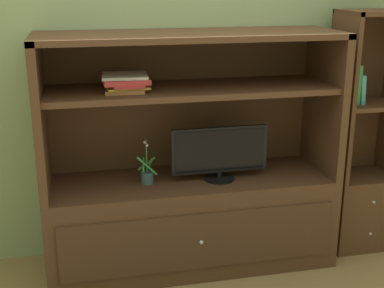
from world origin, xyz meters
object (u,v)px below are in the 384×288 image
object	(u,v)px
tv_monitor	(220,152)
potted_plant	(147,176)
upright_book_row	(354,87)
media_console	(190,196)
bookshelf_tall	(361,171)
magazine_stack	(125,82)

from	to	relation	value
tv_monitor	potted_plant	world-z (taller)	tv_monitor
tv_monitor	potted_plant	bearing A→B (deg)	175.59
potted_plant	upright_book_row	xyz separation A→B (m)	(1.41, 0.03, 0.51)
media_console	bookshelf_tall	distance (m)	1.25
potted_plant	upright_book_row	bearing A→B (deg)	1.12
potted_plant	bookshelf_tall	distance (m)	1.54
media_console	magazine_stack	xyz separation A→B (m)	(-0.40, -0.00, 0.79)
potted_plant	upright_book_row	distance (m)	1.50
media_console	upright_book_row	distance (m)	1.32
tv_monitor	upright_book_row	world-z (taller)	upright_book_row
potted_plant	magazine_stack	size ratio (longest dim) A/B	0.83
media_console	potted_plant	world-z (taller)	media_console
potted_plant	magazine_stack	bearing A→B (deg)	165.09
tv_monitor	upright_book_row	bearing A→B (deg)	3.86
magazine_stack	tv_monitor	bearing A→B (deg)	-6.53
magazine_stack	upright_book_row	bearing A→B (deg)	-0.11
tv_monitor	bookshelf_tall	distance (m)	1.09
potted_plant	media_console	bearing A→B (deg)	6.88
bookshelf_tall	upright_book_row	xyz separation A→B (m)	(-0.12, -0.01, 0.61)
potted_plant	bookshelf_tall	bearing A→B (deg)	1.44
media_console	bookshelf_tall	xyz separation A→B (m)	(1.24, 0.00, 0.07)
bookshelf_tall	magazine_stack	bearing A→B (deg)	-179.72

